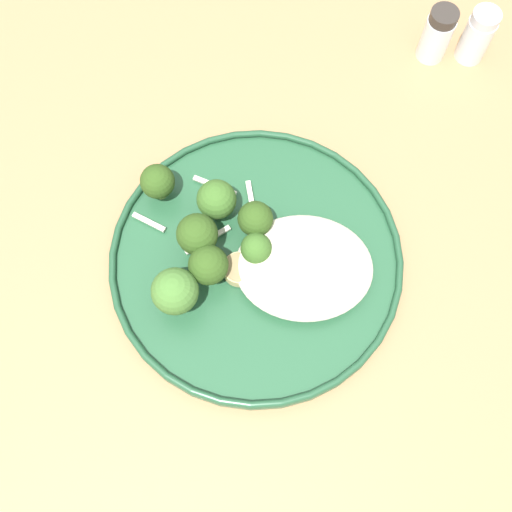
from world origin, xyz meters
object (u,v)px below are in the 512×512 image
object	(u,v)px
broccoli_floret_split_head	(217,200)
broccoli_floret_small_sprig	(208,266)
salt_shaker	(477,36)
seared_scallop_center_golden	(258,231)
pepper_shaker	(437,35)
broccoli_floret_left_leaning	(256,249)
seared_scallop_right_edge	(299,255)
seared_scallop_tiny_bay	(285,284)
dinner_plate	(256,260)
broccoli_floret_rear_charred	(197,235)
broccoli_floret_front_edge	(175,290)
seared_scallop_left_edge	(317,308)
broccoli_floret_right_tilted	(255,219)
broccoli_floret_center_pile	(158,182)
seared_scallop_half_hidden	(239,269)

from	to	relation	value
broccoli_floret_split_head	broccoli_floret_small_sprig	size ratio (longest dim) A/B	0.94
salt_shaker	broccoli_floret_small_sprig	bearing A→B (deg)	45.32
seared_scallop_center_golden	broccoli_floret_small_sprig	size ratio (longest dim) A/B	0.41
seared_scallop_center_golden	pepper_shaker	distance (m)	0.30
broccoli_floret_split_head	broccoli_floret_left_leaning	size ratio (longest dim) A/B	1.19
seared_scallop_center_golden	salt_shaker	distance (m)	0.33
seared_scallop_right_edge	broccoli_floret_split_head	size ratio (longest dim) A/B	0.66
broccoli_floret_small_sprig	seared_scallop_tiny_bay	bearing A→B (deg)	173.34
seared_scallop_center_golden	dinner_plate	bearing A→B (deg)	86.80
broccoli_floret_rear_charred	salt_shaker	size ratio (longest dim) A/B	0.86
broccoli_floret_rear_charred	salt_shaker	bearing A→B (deg)	-139.05
broccoli_floret_split_head	broccoli_floret_front_edge	distance (m)	0.10
seared_scallop_tiny_bay	broccoli_floret_split_head	bearing A→B (deg)	-48.40
broccoli_floret_left_leaning	broccoli_floret_front_edge	world-z (taller)	broccoli_floret_front_edge
seared_scallop_left_edge	broccoli_floret_right_tilted	distance (m)	0.10
dinner_plate	broccoli_floret_small_sprig	world-z (taller)	broccoli_floret_small_sprig
dinner_plate	seared_scallop_right_edge	distance (m)	0.04
seared_scallop_center_golden	broccoli_floret_split_head	distance (m)	0.05
broccoli_floret_center_pile	seared_scallop_half_hidden	bearing A→B (deg)	135.36
broccoli_floret_small_sprig	broccoli_floret_right_tilted	size ratio (longest dim) A/B	1.11
seared_scallop_center_golden	broccoli_floret_left_leaning	bearing A→B (deg)	86.69
broccoli_floret_center_pile	salt_shaker	world-z (taller)	salt_shaker
seared_scallop_tiny_bay	broccoli_floret_split_head	world-z (taller)	broccoli_floret_split_head
dinner_plate	broccoli_floret_center_pile	distance (m)	0.12
seared_scallop_left_edge	pepper_shaker	xyz separation A→B (m)	(-0.13, -0.31, 0.01)
seared_scallop_left_edge	salt_shaker	distance (m)	0.36
seared_scallop_tiny_bay	dinner_plate	bearing A→B (deg)	-44.32
broccoli_floret_rear_charred	broccoli_floret_right_tilted	bearing A→B (deg)	-159.15
seared_scallop_left_edge	broccoli_floret_center_pile	xyz separation A→B (m)	(0.16, -0.12, 0.02)
seared_scallop_tiny_bay	pepper_shaker	distance (m)	0.33
seared_scallop_half_hidden	broccoli_floret_right_tilted	size ratio (longest dim) A/B	0.66
broccoli_floret_front_edge	broccoli_floret_left_leaning	bearing A→B (deg)	-147.37
seared_scallop_right_edge	pepper_shaker	world-z (taller)	pepper_shaker
seared_scallop_left_edge	pepper_shaker	bearing A→B (deg)	-112.66
broccoli_floret_split_head	dinner_plate	bearing A→B (deg)	129.01
broccoli_floret_split_head	salt_shaker	world-z (taller)	salt_shaker
broccoli_floret_rear_charred	seared_scallop_center_golden	bearing A→B (deg)	-163.50
broccoli_floret_left_leaning	broccoli_floret_split_head	bearing A→B (deg)	-50.28
broccoli_floret_center_pile	broccoli_floret_right_tilted	distance (m)	0.11
dinner_plate	salt_shaker	world-z (taller)	salt_shaker
broccoli_floret_center_pile	broccoli_floret_right_tilted	world-z (taller)	broccoli_floret_right_tilted
seared_scallop_center_golden	broccoli_floret_right_tilted	bearing A→B (deg)	-49.12
broccoli_floret_rear_charred	broccoli_floret_left_leaning	world-z (taller)	broccoli_floret_rear_charred
dinner_plate	pepper_shaker	bearing A→B (deg)	-126.03
dinner_plate	broccoli_floret_front_edge	distance (m)	0.09
broccoli_floret_split_head	broccoli_floret_small_sprig	distance (m)	0.07
seared_scallop_half_hidden	broccoli_floret_right_tilted	distance (m)	0.05
broccoli_floret_rear_charred	broccoli_floret_split_head	bearing A→B (deg)	-111.43
broccoli_floret_left_leaning	pepper_shaker	distance (m)	0.32
dinner_plate	broccoli_floret_center_pile	bearing A→B (deg)	-34.47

